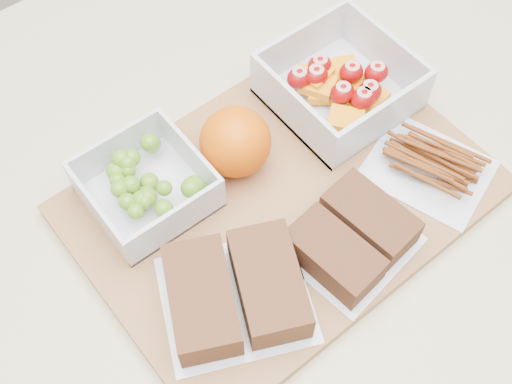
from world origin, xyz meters
TOP-DOWN VIEW (x-y plane):
  - counter at (0.00, 0.00)m, footprint 1.20×0.90m
  - cutting_board at (0.03, -0.00)m, footprint 0.42×0.31m
  - grape_container at (-0.08, 0.08)m, footprint 0.12×0.12m
  - fruit_container at (0.16, 0.06)m, footprint 0.14×0.14m
  - orange at (0.01, 0.06)m, footprint 0.08×0.08m
  - sandwich_bag_left at (-0.08, -0.07)m, footprint 0.18×0.17m
  - sandwich_bag_center at (0.04, -0.09)m, footprint 0.13×0.12m
  - pretzel_bag at (0.17, -0.08)m, footprint 0.14×0.15m

SIDE VIEW (x-z plane):
  - counter at x=0.00m, z-range 0.00..0.90m
  - cutting_board at x=0.03m, z-range 0.90..0.92m
  - pretzel_bag at x=0.17m, z-range 0.92..0.94m
  - sandwich_bag_center at x=0.04m, z-range 0.92..0.95m
  - sandwich_bag_left at x=-0.08m, z-range 0.92..0.96m
  - grape_container at x=-0.08m, z-range 0.91..0.96m
  - fruit_container at x=0.16m, z-range 0.91..0.97m
  - orange at x=0.01m, z-range 0.92..0.99m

